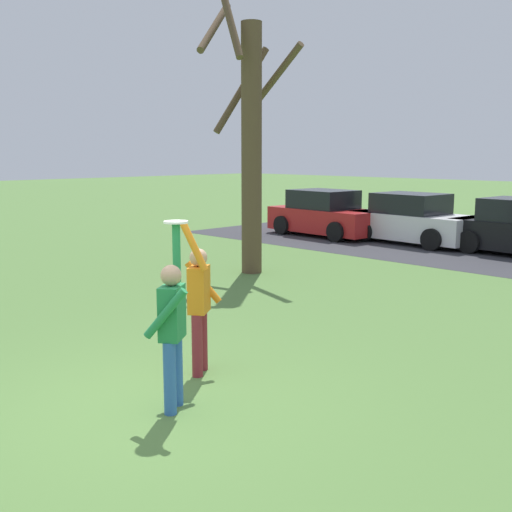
{
  "coord_description": "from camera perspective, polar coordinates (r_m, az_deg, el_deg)",
  "views": [
    {
      "loc": [
        5.55,
        -3.84,
        2.84
      ],
      "look_at": [
        -0.09,
        1.78,
        1.51
      ],
      "focal_mm": 43.25,
      "sensor_mm": 36.0,
      "label": 1
    }
  ],
  "objects": [
    {
      "name": "ground_plane",
      "position": [
        7.32,
        -9.7,
        -13.51
      ],
      "size": [
        120.0,
        120.0,
        0.0
      ],
      "primitive_type": "plane",
      "color": "#567F3D"
    },
    {
      "name": "bare_tree_tall",
      "position": [
        14.71,
        -0.57,
        10.99
      ],
      "size": [
        2.2,
        2.24,
        6.55
      ],
      "color": "brown",
      "rests_on": "ground_plane"
    },
    {
      "name": "person_catcher",
      "position": [
        6.87,
        -7.76,
        -6.31
      ],
      "size": [
        0.54,
        0.58,
        2.08
      ],
      "rotation": [
        0.0,
        0.0,
        2.2
      ],
      "color": "#3366B7",
      "rests_on": "ground_plane"
    },
    {
      "name": "parked_car_red",
      "position": [
        21.66,
        6.42,
        3.8
      ],
      "size": [
        4.21,
        2.24,
        1.59
      ],
      "rotation": [
        0.0,
        0.0,
        -0.06
      ],
      "color": "red",
      "rests_on": "ground_plane"
    },
    {
      "name": "frisbee_disc",
      "position": [
        6.87,
        -7.42,
        3.14
      ],
      "size": [
        0.27,
        0.27,
        0.02
      ],
      "primitive_type": "cylinder",
      "color": "white",
      "rests_on": "person_catcher"
    },
    {
      "name": "person_defender",
      "position": [
        7.97,
        -5.29,
        -4.07
      ],
      "size": [
        0.63,
        0.66,
        2.04
      ],
      "rotation": [
        0.0,
        0.0,
        5.34
      ],
      "color": "maroon",
      "rests_on": "ground_plane"
    },
    {
      "name": "parked_car_white",
      "position": [
        20.34,
        14.3,
        3.2
      ],
      "size": [
        4.21,
        2.24,
        1.59
      ],
      "rotation": [
        0.0,
        0.0,
        -0.06
      ],
      "color": "white",
      "rests_on": "ground_plane"
    },
    {
      "name": "parking_strip",
      "position": [
        18.72,
        22.6,
        0.01
      ],
      "size": [
        21.61,
        6.4,
        0.01
      ],
      "primitive_type": "cube",
      "color": "#38383D",
      "rests_on": "ground_plane"
    }
  ]
}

